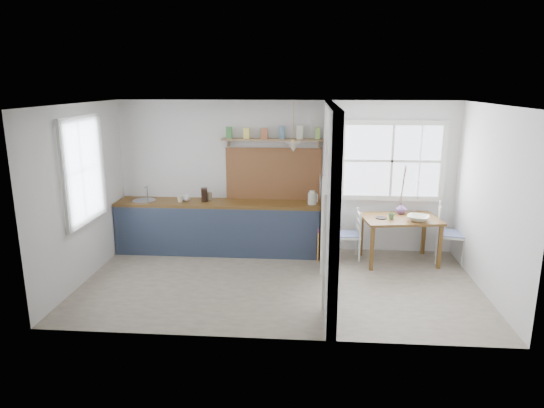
# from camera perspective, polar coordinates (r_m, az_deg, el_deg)

# --- Properties ---
(floor) EXTENTS (5.80, 3.20, 0.01)m
(floor) POSITION_cam_1_polar(r_m,az_deg,el_deg) (7.26, 0.85, -9.30)
(floor) COLOR gray
(floor) RESTS_ON ground
(ceiling) EXTENTS (5.80, 3.20, 0.01)m
(ceiling) POSITION_cam_1_polar(r_m,az_deg,el_deg) (6.67, 0.93, 11.66)
(ceiling) COLOR silver
(ceiling) RESTS_ON walls
(walls) EXTENTS (5.81, 3.21, 2.60)m
(walls) POSITION_cam_1_polar(r_m,az_deg,el_deg) (6.85, 0.89, 0.73)
(walls) COLOR silver
(walls) RESTS_ON floor
(partition) EXTENTS (0.12, 3.20, 2.60)m
(partition) POSITION_cam_1_polar(r_m,az_deg,el_deg) (6.86, 6.77, 1.96)
(partition) COLOR silver
(partition) RESTS_ON floor
(kitchen_window) EXTENTS (0.10, 1.16, 1.50)m
(kitchen_window) POSITION_cam_1_polar(r_m,az_deg,el_deg) (7.52, -21.55, 3.67)
(kitchen_window) COLOR white
(kitchen_window) RESTS_ON walls
(nook_window) EXTENTS (1.76, 0.10, 1.30)m
(nook_window) POSITION_cam_1_polar(r_m,az_deg,el_deg) (8.42, 13.94, 4.93)
(nook_window) COLOR white
(nook_window) RESTS_ON walls
(counter) EXTENTS (3.50, 0.60, 0.90)m
(counter) POSITION_cam_1_polar(r_m,az_deg,el_deg) (8.48, -6.22, -2.62)
(counter) COLOR brown
(counter) RESTS_ON floor
(sink) EXTENTS (0.40, 0.40, 0.02)m
(sink) POSITION_cam_1_polar(r_m,az_deg,el_deg) (8.67, -14.80, 0.34)
(sink) COLOR #B2B5BE
(sink) RESTS_ON counter
(backsplash) EXTENTS (1.65, 0.03, 0.90)m
(backsplash) POSITION_cam_1_polar(r_m,az_deg,el_deg) (8.39, 0.16, 3.57)
(backsplash) COLOR #955F32
(backsplash) RESTS_ON walls
(shelf) EXTENTS (1.75, 0.20, 0.21)m
(shelf) POSITION_cam_1_polar(r_m,az_deg,el_deg) (8.21, 0.12, 7.91)
(shelf) COLOR olive
(shelf) RESTS_ON walls
(pendant_lamp) EXTENTS (0.26, 0.26, 0.16)m
(pendant_lamp) POSITION_cam_1_polar(r_m,az_deg,el_deg) (7.87, 2.53, 6.76)
(pendant_lamp) COLOR silver
(pendant_lamp) RESTS_ON ceiling
(utensil_rail) EXTENTS (0.02, 0.50, 0.02)m
(utensil_rail) POSITION_cam_1_polar(r_m,az_deg,el_deg) (7.69, 5.87, 3.28)
(utensil_rail) COLOR #B2B5BE
(utensil_rail) RESTS_ON partition
(dining_table) EXTENTS (1.31, 0.97, 0.76)m
(dining_table) POSITION_cam_1_polar(r_m,az_deg,el_deg) (8.24, 14.73, -4.09)
(dining_table) COLOR brown
(dining_table) RESTS_ON floor
(chair_left) EXTENTS (0.40, 0.40, 0.84)m
(chair_left) POSITION_cam_1_polar(r_m,az_deg,el_deg) (8.21, 8.94, -3.55)
(chair_left) COLOR silver
(chair_left) RESTS_ON floor
(chair_right) EXTENTS (0.53, 0.53, 0.97)m
(chair_right) POSITION_cam_1_polar(r_m,az_deg,el_deg) (8.47, 20.30, -3.26)
(chair_right) COLOR silver
(chair_right) RESTS_ON floor
(kettle) EXTENTS (0.19, 0.15, 0.23)m
(kettle) POSITION_cam_1_polar(r_m,az_deg,el_deg) (8.13, 4.75, 0.76)
(kettle) COLOR silver
(kettle) RESTS_ON counter
(mug_a) EXTENTS (0.12, 0.12, 0.10)m
(mug_a) POSITION_cam_1_polar(r_m,az_deg,el_deg) (8.41, -10.75, 0.56)
(mug_a) COLOR beige
(mug_a) RESTS_ON counter
(mug_b) EXTENTS (0.17, 0.17, 0.11)m
(mug_b) POSITION_cam_1_polar(r_m,az_deg,el_deg) (8.47, -10.06, 0.72)
(mug_b) COLOR white
(mug_b) RESTS_ON counter
(knife_block) EXTENTS (0.13, 0.16, 0.22)m
(knife_block) POSITION_cam_1_polar(r_m,az_deg,el_deg) (8.39, -7.98, 1.08)
(knife_block) COLOR black
(knife_block) RESTS_ON counter
(jar) EXTENTS (0.10, 0.10, 0.14)m
(jar) POSITION_cam_1_polar(r_m,az_deg,el_deg) (8.45, -7.37, 0.91)
(jar) COLOR gray
(jar) RESTS_ON counter
(towel_magenta) EXTENTS (0.02, 0.03, 0.56)m
(towel_magenta) POSITION_cam_1_polar(r_m,az_deg,el_deg) (8.06, 5.43, -4.83)
(towel_magenta) COLOR #A13264
(towel_magenta) RESTS_ON counter
(towel_orange) EXTENTS (0.02, 0.03, 0.48)m
(towel_orange) POSITION_cam_1_polar(r_m,az_deg,el_deg) (8.03, 5.43, -5.12)
(towel_orange) COLOR orange
(towel_orange) RESTS_ON counter
(bowl) EXTENTS (0.44, 0.44, 0.08)m
(bowl) POSITION_cam_1_polar(r_m,az_deg,el_deg) (8.02, 16.82, -1.60)
(bowl) COLOR silver
(bowl) RESTS_ON dining_table
(table_cup) EXTENTS (0.13, 0.13, 0.09)m
(table_cup) POSITION_cam_1_polar(r_m,az_deg,el_deg) (7.99, 13.86, -1.42)
(table_cup) COLOR #4D7747
(table_cup) RESTS_ON dining_table
(plate) EXTENTS (0.20, 0.20, 0.01)m
(plate) POSITION_cam_1_polar(r_m,az_deg,el_deg) (8.01, 12.72, -1.60)
(plate) COLOR black
(plate) RESTS_ON dining_table
(vase) EXTENTS (0.23, 0.23, 0.18)m
(vase) POSITION_cam_1_polar(r_m,az_deg,el_deg) (8.34, 14.96, -0.51)
(vase) COLOR #6B477E
(vase) RESTS_ON dining_table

